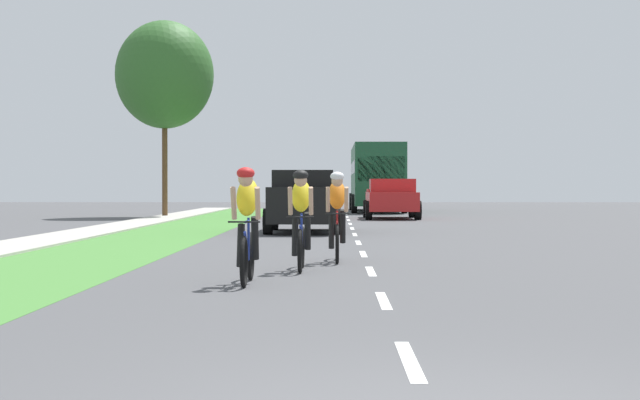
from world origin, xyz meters
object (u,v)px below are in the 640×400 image
(cyclist_lead, at_px, (247,224))
(bus_dark_green, at_px, (376,174))
(cyclist_trailing, at_px, (301,219))
(pickup_red, at_px, (391,199))
(cyclist_distant, at_px, (337,216))
(street_tree_far, at_px, (165,75))
(suv_black, at_px, (304,200))

(cyclist_lead, xyz_separation_m, bus_dark_green, (3.43, 40.19, 1.17))
(cyclist_lead, xyz_separation_m, cyclist_trailing, (0.66, 2.19, 0.00))
(cyclist_lead, relative_size, pickup_red, 0.34)
(cyclist_lead, relative_size, cyclist_distant, 1.00)
(pickup_red, xyz_separation_m, street_tree_far, (-9.83, 2.62, 5.42))
(pickup_red, bearing_deg, suv_black, -104.79)
(cyclist_lead, bearing_deg, suv_black, 88.92)
(cyclist_lead, distance_m, pickup_red, 28.11)
(suv_black, bearing_deg, cyclist_distant, -85.36)
(suv_black, bearing_deg, bus_dark_green, 82.73)
(cyclist_lead, height_order, street_tree_far, street_tree_far)
(cyclist_trailing, height_order, street_tree_far, street_tree_far)
(suv_black, distance_m, street_tree_far, 17.14)
(cyclist_distant, height_order, pickup_red, pickup_red)
(cyclist_lead, height_order, pickup_red, pickup_red)
(suv_black, distance_m, bus_dark_green, 24.83)
(cyclist_trailing, distance_m, suv_black, 13.41)
(cyclist_trailing, height_order, cyclist_distant, same)
(street_tree_far, bearing_deg, pickup_red, -14.91)
(cyclist_lead, relative_size, suv_black, 0.37)
(bus_dark_green, bearing_deg, street_tree_far, -135.08)
(bus_dark_green, bearing_deg, pickup_red, -89.49)
(cyclist_trailing, xyz_separation_m, pickup_red, (2.88, 25.70, 0.02))
(cyclist_distant, relative_size, pickup_red, 0.34)
(cyclist_distant, bearing_deg, cyclist_lead, -106.88)
(bus_dark_green, relative_size, street_tree_far, 1.34)
(cyclist_lead, bearing_deg, bus_dark_green, 85.12)
(cyclist_distant, height_order, street_tree_far, street_tree_far)
(cyclist_distant, distance_m, bus_dark_green, 36.23)
(cyclist_trailing, height_order, pickup_red, pickup_red)
(pickup_red, bearing_deg, cyclist_lead, -97.23)
(pickup_red, bearing_deg, cyclist_trailing, -96.40)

